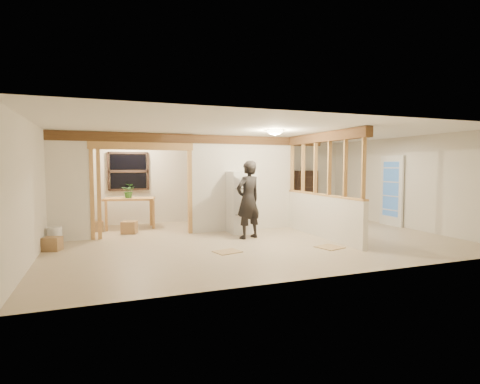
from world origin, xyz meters
name	(u,v)px	position (x,y,z in m)	size (l,w,h in m)	color
floor	(254,238)	(0.00, 0.00, -0.01)	(9.00, 6.50, 0.01)	#C0AA8F
ceiling	(254,132)	(0.00, 0.00, 2.50)	(9.00, 6.50, 0.01)	white
wall_back	(214,180)	(0.00, 3.25, 1.25)	(9.00, 0.01, 2.50)	silver
wall_front	(335,196)	(0.00, -3.25, 1.25)	(9.00, 0.01, 2.50)	silver
wall_left	(37,190)	(-4.50, 0.00, 1.25)	(0.01, 6.50, 2.50)	silver
wall_right	(405,182)	(4.50, 0.00, 1.25)	(0.01, 6.50, 2.50)	silver
partition_left_stub	(68,186)	(-4.05, 1.20, 1.25)	(0.90, 0.12, 2.50)	silver
partition_center	(243,183)	(0.20, 1.20, 1.25)	(2.80, 0.12, 2.50)	silver
doorway_frame	(143,191)	(-2.40, 1.20, 1.10)	(2.46, 0.14, 2.20)	tan
header_beam_back	(199,139)	(-1.00, 1.20, 2.38)	(7.00, 0.18, 0.22)	brown
header_beam_right	(323,137)	(1.60, -0.40, 2.38)	(0.18, 3.30, 0.22)	brown
pony_wall	(322,216)	(1.60, -0.40, 0.50)	(0.12, 3.20, 1.00)	silver
stud_partition	(322,168)	(1.60, -0.40, 1.66)	(0.14, 3.20, 1.32)	tan
window_back	(129,171)	(-2.60, 3.17, 1.55)	(1.12, 0.10, 1.10)	black
french_door	(391,191)	(4.42, 0.40, 1.00)	(0.12, 0.86, 2.00)	white
ceiling_dome_main	(275,131)	(0.30, -0.50, 2.48)	(0.36, 0.36, 0.16)	#FFEABF
ceiling_dome_util	(134,137)	(-2.50, 2.30, 2.48)	(0.32, 0.32, 0.14)	#FFEABF
hanging_bulb	(157,147)	(-2.00, 1.60, 2.18)	(0.07, 0.07, 0.07)	#FFD88C
refrigerator	(241,202)	(0.00, 0.83, 0.78)	(0.64, 0.63, 1.57)	white
woman	(248,200)	(-0.11, 0.06, 0.92)	(0.67, 0.44, 1.83)	black
work_table	(130,213)	(-2.64, 2.52, 0.42)	(1.32, 0.66, 0.83)	tan
potted_plant	(129,191)	(-2.64, 2.49, 1.03)	(0.35, 0.30, 0.39)	#2F6128
shop_vac	(77,220)	(-3.95, 2.26, 0.33)	(0.50, 0.50, 0.66)	#B40907
bookshelf	(306,193)	(3.19, 3.05, 0.77)	(0.77, 0.26, 1.55)	black
bucket	(55,236)	(-4.32, 0.80, 0.20)	(0.31, 0.31, 0.39)	silver
box_util_a	(129,227)	(-2.71, 1.68, 0.15)	(0.36, 0.31, 0.31)	#A67D50
box_util_b	(98,226)	(-3.45, 2.27, 0.13)	(0.28, 0.28, 0.26)	#A67D50
box_front	(52,244)	(-4.30, 0.23, 0.14)	(0.34, 0.27, 0.27)	#A67D50
floor_panel_near	(330,247)	(1.11, -1.49, 0.01)	(0.47, 0.47, 0.02)	tan
floor_panel_far	(227,252)	(-1.03, -1.13, 0.01)	(0.50, 0.40, 0.02)	tan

